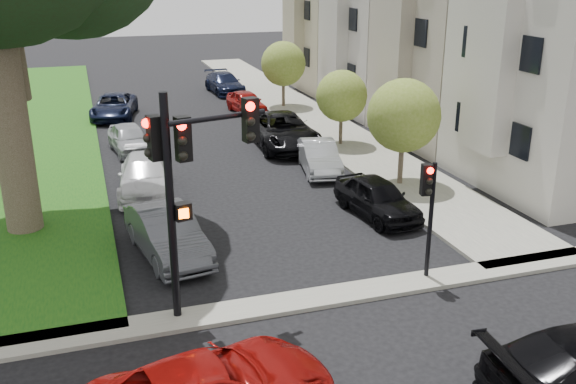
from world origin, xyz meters
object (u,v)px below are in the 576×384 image
object	(u,v)px
car_parked_1	(319,157)
car_parked_2	(283,131)
car_parked_4	(225,83)
small_tree_a	(404,116)
car_parked_6	(145,176)
traffic_signal_main	(187,166)
small_tree_c	(283,64)
traffic_signal_secondary	(428,200)
car_parked_8	(114,106)
car_parked_0	(377,198)
car_parked_3	(246,102)
small_tree_b	(342,96)
car_parked_5	(167,234)
car_parked_7	(130,139)

from	to	relation	value
car_parked_1	car_parked_2	world-z (taller)	car_parked_2
car_parked_1	car_parked_4	distance (m)	18.43
small_tree_a	car_parked_2	distance (m)	7.70
car_parked_1	car_parked_6	distance (m)	7.31
small_tree_a	traffic_signal_main	distance (m)	12.16
small_tree_c	traffic_signal_secondary	world-z (taller)	small_tree_c
car_parked_2	small_tree_a	bearing A→B (deg)	-66.65
traffic_signal_secondary	car_parked_8	xyz separation A→B (m)	(-6.92, 23.27, -1.71)
car_parked_0	car_parked_2	bearing A→B (deg)	85.99
car_parked_6	car_parked_0	bearing A→B (deg)	-26.41
car_parked_4	car_parked_8	world-z (taller)	car_parked_4
car_parked_0	car_parked_3	size ratio (longest dim) A/B	1.05
traffic_signal_main	traffic_signal_secondary	xyz separation A→B (m)	(6.41, -0.04, -1.55)
car_parked_2	car_parked_8	distance (m)	11.51
traffic_signal_secondary	small_tree_b	bearing A→B (deg)	77.11
car_parked_5	car_parked_7	size ratio (longest dim) A/B	1.13
car_parked_4	car_parked_5	size ratio (longest dim) A/B	1.06
small_tree_c	small_tree_a	bearing A→B (deg)	-90.00
traffic_signal_main	car_parked_3	xyz separation A→B (m)	(7.02, 22.13, -3.29)
small_tree_a	car_parked_0	distance (m)	4.15
small_tree_b	small_tree_c	xyz separation A→B (m)	(0.00, 9.21, 0.23)
car_parked_4	car_parked_1	bearing A→B (deg)	-93.38
traffic_signal_secondary	car_parked_1	bearing A→B (deg)	86.00
car_parked_6	car_parked_7	bearing A→B (deg)	98.22
car_parked_1	car_parked_0	bearing A→B (deg)	-78.15
small_tree_c	traffic_signal_main	size ratio (longest dim) A/B	0.70
small_tree_b	car_parked_2	distance (m)	3.24
traffic_signal_secondary	car_parked_5	world-z (taller)	traffic_signal_secondary
small_tree_c	car_parked_0	xyz separation A→B (m)	(-2.29, -18.14, -1.99)
car_parked_1	car_parked_8	distance (m)	15.13
car_parked_6	small_tree_c	bearing A→B (deg)	60.86
small_tree_b	car_parked_8	xyz separation A→B (m)	(-10.06, 9.54, -1.77)
traffic_signal_main	car_parked_8	distance (m)	23.46
car_parked_1	car_parked_8	size ratio (longest dim) A/B	0.82
small_tree_a	car_parked_2	bearing A→B (deg)	111.44
small_tree_c	car_parked_5	world-z (taller)	small_tree_c
car_parked_7	car_parked_3	bearing A→B (deg)	34.69
car_parked_0	car_parked_2	xyz separation A→B (m)	(-0.43, 9.62, 0.12)
car_parked_5	car_parked_1	bearing A→B (deg)	31.62
small_tree_c	car_parked_8	size ratio (longest dim) A/B	0.83
small_tree_c	car_parked_0	distance (m)	18.39
small_tree_a	car_parked_2	xyz separation A→B (m)	(-2.71, 6.91, -2.05)
car_parked_0	car_parked_4	size ratio (longest dim) A/B	0.85
small_tree_b	traffic_signal_main	distance (m)	16.75
car_parked_8	car_parked_3	bearing A→B (deg)	2.98
car_parked_7	small_tree_b	bearing A→B (deg)	-18.22
traffic_signal_main	car_parked_5	bearing A→B (deg)	92.43
car_parked_5	car_parked_6	world-z (taller)	car_parked_5
car_parked_3	car_parked_6	bearing A→B (deg)	-126.15
traffic_signal_main	car_parked_7	bearing A→B (deg)	91.00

